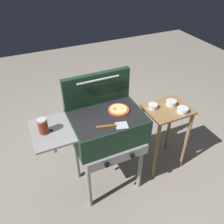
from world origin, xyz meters
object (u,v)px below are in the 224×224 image
Objects in this scene: prep_table at (165,126)px; topping_bowl_far at (171,103)px; sauce_jar at (43,126)px; grill at (106,129)px; topping_bowl_middle at (183,110)px; pizza_cheese at (118,109)px; topping_bowl_near at (153,106)px; spatula at (112,126)px.

prep_table is 7.43× the size of topping_bowl_far.
sauce_jar is at bearing -178.09° from topping_bowl_far.
sauce_jar reaches higher than grill.
sauce_jar is 1.30m from topping_bowl_middle.
sauce_jar reaches higher than pizza_cheese.
topping_bowl_middle reaches higher than prep_table.
pizza_cheese reaches higher than grill.
grill is at bearing -168.18° from pizza_cheese.
grill is 7.41× the size of sauce_jar.
sauce_jar is at bearing 179.67° from grill.
sauce_jar reaches higher than topping_bowl_near.
pizza_cheese is at bearing -173.91° from topping_bowl_near.
topping_bowl_middle is at bearing -11.79° from pizza_cheese.
pizza_cheese is at bearing -178.44° from topping_bowl_far.
topping_bowl_near is at bearing 154.13° from prep_table.
pizza_cheese is at bearing 2.23° from sauce_jar.
sauce_jar reaches higher than prep_table.
topping_bowl_far and topping_bowl_middle have the same top height.
spatula is (-0.01, -0.16, 0.15)m from grill.
topping_bowl_near is (0.40, 0.04, -0.11)m from pizza_cheese.
pizza_cheese is 0.42m from topping_bowl_near.
prep_table is 0.26m from topping_bowl_far.
pizza_cheese is 0.66m from sauce_jar.
grill is 9.15× the size of topping_bowl_far.
prep_table is at bearing 129.73° from topping_bowl_middle.
topping_bowl_near is (0.54, 0.23, -0.11)m from spatula.
sauce_jar is at bearing 175.32° from topping_bowl_middle.
topping_bowl_far is at bearing 100.05° from topping_bowl_middle.
spatula is 0.34× the size of prep_table.
topping_bowl_near is 0.90× the size of topping_bowl_far.
sauce_jar is (-0.52, 0.00, 0.21)m from grill.
topping_bowl_far is (0.06, 0.04, 0.25)m from prep_table.
grill is 0.74m from topping_bowl_far.
pizza_cheese reaches higher than topping_bowl_near.
grill is 8.95× the size of topping_bowl_middle.
prep_table is at bearing -25.87° from topping_bowl_near.
prep_table is (0.68, 0.16, -0.35)m from spatula.
grill is at bearing 172.38° from topping_bowl_middle.
pizza_cheese is 1.81× the size of topping_bowl_far.
sauce_jar is (-0.66, -0.03, 0.05)m from pizza_cheese.
topping_bowl_near is (0.54, 0.07, 0.04)m from grill.
grill is 0.21m from pizza_cheese.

